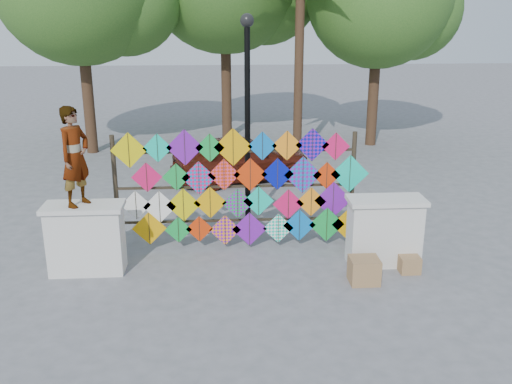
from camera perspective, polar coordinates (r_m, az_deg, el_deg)
ground at (r=10.77m, az=-1.85°, el=-7.07°), size 80.00×80.00×0.00m
parapet_left at (r=10.60m, az=-16.64°, el=-4.45°), size 1.40×0.65×1.28m
parapet_right at (r=10.75m, az=12.72°, el=-3.80°), size 1.40×0.65×1.28m
kite_rack at (r=11.01m, az=-1.39°, el=0.30°), size 4.94×0.24×2.42m
vendor_woman at (r=10.16m, az=-17.66°, el=3.39°), size 0.67×0.75×1.73m
sedan at (r=15.68m, az=-1.47°, el=3.44°), size 4.05×2.56×1.29m
lamppost at (r=11.93m, az=-0.86°, el=8.94°), size 0.28×0.28×4.46m
cardboard_box_near at (r=10.12m, az=10.75°, el=-7.70°), size 0.50×0.45×0.45m
cardboard_box_far at (r=10.71m, az=15.06°, el=-6.97°), size 0.36×0.33×0.30m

